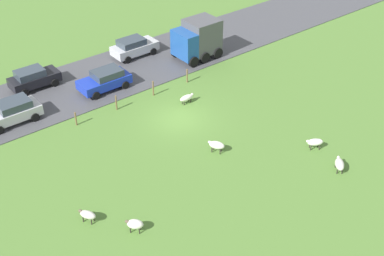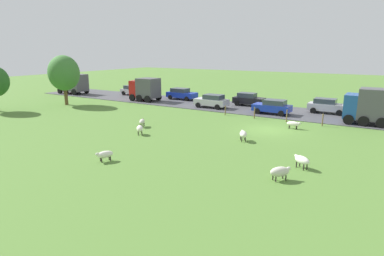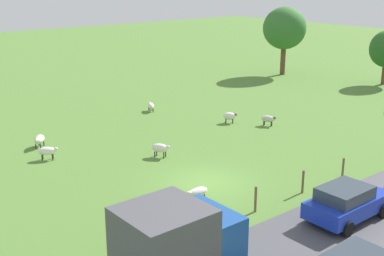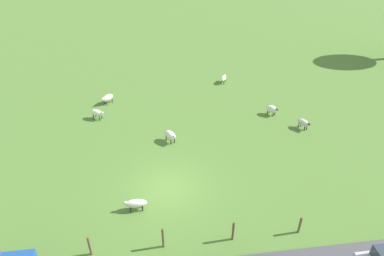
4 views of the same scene
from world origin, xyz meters
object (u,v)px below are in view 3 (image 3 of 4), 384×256
(car_2, at_px, (347,202))
(sheep_5, at_px, (47,151))
(sheep_0, at_px, (268,119))
(sheep_3, at_px, (230,116))
(sheep_2, at_px, (197,192))
(sheep_6, at_px, (39,139))
(tree_2, at_px, (285,28))
(sheep_4, at_px, (151,106))
(sheep_1, at_px, (160,148))
(truck_0, at_px, (176,250))

(car_2, bearing_deg, sheep_5, -156.31)
(sheep_0, bearing_deg, sheep_3, -143.82)
(sheep_2, xyz_separation_m, sheep_6, (-12.49, -2.52, 0.04))
(tree_2, relative_size, car_2, 1.76)
(sheep_0, height_order, tree_2, tree_2)
(sheep_4, relative_size, sheep_6, 0.97)
(sheep_1, bearing_deg, tree_2, 116.67)
(sheep_1, distance_m, sheep_4, 10.74)
(sheep_4, bearing_deg, truck_0, -32.97)
(sheep_0, height_order, truck_0, truck_0)
(sheep_4, height_order, tree_2, tree_2)
(sheep_5, bearing_deg, truck_0, -8.85)
(sheep_1, xyz_separation_m, sheep_6, (-6.32, -4.81, -0.05))
(sheep_1, relative_size, sheep_2, 0.93)
(tree_2, bearing_deg, sheep_6, -77.76)
(sheep_4, distance_m, truck_0, 24.83)
(sheep_3, xyz_separation_m, sheep_6, (-3.61, -13.04, -0.02))
(sheep_1, xyz_separation_m, sheep_3, (-2.71, 8.23, -0.04))
(sheep_3, height_order, car_2, car_2)
(sheep_2, bearing_deg, sheep_0, 118.48)
(sheep_0, bearing_deg, sheep_4, -154.13)
(sheep_3, bearing_deg, tree_2, 120.24)
(sheep_6, bearing_deg, car_2, 19.12)
(sheep_0, relative_size, tree_2, 0.15)
(sheep_4, height_order, sheep_6, sheep_6)
(sheep_5, bearing_deg, sheep_3, 85.34)
(sheep_1, bearing_deg, sheep_3, 108.26)
(sheep_5, bearing_deg, sheep_4, 115.53)
(sheep_6, bearing_deg, sheep_5, -13.09)
(sheep_2, relative_size, sheep_3, 1.21)
(sheep_1, distance_m, tree_2, 29.22)
(sheep_0, xyz_separation_m, sheep_2, (6.61, -12.19, -0.05))
(sheep_1, bearing_deg, sheep_0, 92.57)
(sheep_3, xyz_separation_m, sheep_4, (-6.40, -2.54, -0.06))
(sheep_0, height_order, sheep_5, sheep_5)
(tree_2, bearing_deg, sheep_0, -51.82)
(sheep_0, distance_m, sheep_3, 2.81)
(tree_2, bearing_deg, sheep_4, -79.17)
(sheep_5, bearing_deg, tree_2, 106.32)
(sheep_2, xyz_separation_m, sheep_4, (-15.28, 7.98, -0.00))
(sheep_0, xyz_separation_m, truck_0, (12.13, -17.70, 1.34))
(sheep_2, xyz_separation_m, truck_0, (5.52, -5.51, 1.38))
(sheep_1, height_order, sheep_2, sheep_1)
(sheep_2, distance_m, truck_0, 7.92)
(sheep_0, height_order, sheep_6, sheep_6)
(sheep_3, bearing_deg, truck_0, -48.08)
(sheep_3, bearing_deg, sheep_4, -158.32)
(sheep_1, xyz_separation_m, truck_0, (11.68, -7.81, 1.29))
(sheep_0, xyz_separation_m, sheep_3, (-2.27, -1.66, 0.02))
(sheep_2, height_order, sheep_5, sheep_5)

